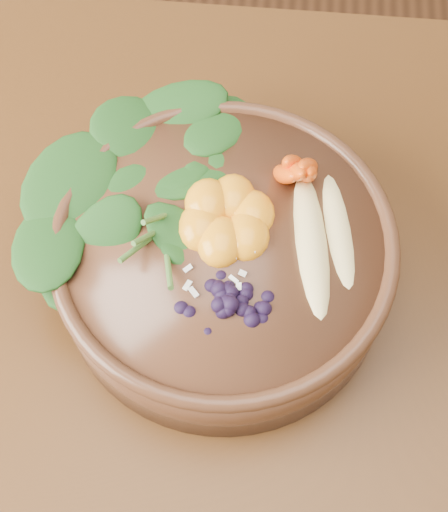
% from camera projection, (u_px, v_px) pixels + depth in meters
% --- Properties ---
extents(ground, '(4.00, 4.00, 0.00)m').
position_uv_depth(ground, '(341.00, 485.00, 1.37)').
color(ground, '#381E0F').
rests_on(ground, ground).
extents(dining_table, '(1.60, 0.90, 0.75)m').
position_uv_depth(dining_table, '(427.00, 377.00, 0.79)').
color(dining_table, '#331C0C').
rests_on(dining_table, ground).
extents(stoneware_bowl, '(0.35, 0.35, 0.09)m').
position_uv_depth(stoneware_bowl, '(224.00, 261.00, 0.70)').
color(stoneware_bowl, '#502E1C').
rests_on(stoneware_bowl, dining_table).
extents(kale_heap, '(0.23, 0.21, 0.05)m').
position_uv_depth(kale_heap, '(171.00, 163.00, 0.67)').
color(kale_heap, '#1C4717').
rests_on(kale_heap, stoneware_bowl).
extents(carrot_cluster, '(0.07, 0.07, 0.09)m').
position_uv_depth(carrot_cluster, '(288.00, 134.00, 0.66)').
color(carrot_cluster, '#ED470C').
rests_on(carrot_cluster, stoneware_bowl).
extents(banana_halves, '(0.08, 0.19, 0.03)m').
position_uv_depth(banana_halves, '(327.00, 227.00, 0.65)').
color(banana_halves, '#E0CC84').
rests_on(banana_halves, stoneware_bowl).
extents(mandarin_cluster, '(0.10, 0.11, 0.04)m').
position_uv_depth(mandarin_cluster, '(227.00, 210.00, 0.66)').
color(mandarin_cluster, orange).
rests_on(mandarin_cluster, stoneware_bowl).
extents(blueberry_pile, '(0.16, 0.13, 0.05)m').
position_uv_depth(blueberry_pile, '(227.00, 295.00, 0.61)').
color(blueberry_pile, black).
rests_on(blueberry_pile, stoneware_bowl).
extents(coconut_flakes, '(0.11, 0.09, 0.01)m').
position_uv_depth(coconut_flakes, '(226.00, 258.00, 0.65)').
color(coconut_flakes, white).
rests_on(coconut_flakes, stoneware_bowl).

